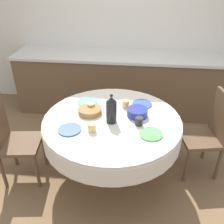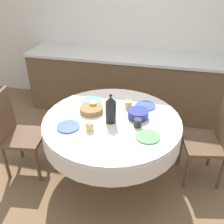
# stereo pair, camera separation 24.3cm
# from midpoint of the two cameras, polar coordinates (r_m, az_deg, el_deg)

# --- Properties ---
(ground_plane) EXTENTS (12.00, 12.00, 0.00)m
(ground_plane) POSITION_cam_midpoint_polar(r_m,az_deg,el_deg) (2.94, -2.44, -13.89)
(ground_plane) COLOR brown
(wall_back) EXTENTS (7.00, 0.05, 2.60)m
(wall_back) POSITION_cam_midpoint_polar(r_m,az_deg,el_deg) (3.94, 1.27, 19.71)
(wall_back) COLOR silver
(wall_back) RESTS_ON ground_plane
(kitchen_counter) EXTENTS (3.24, 0.64, 0.92)m
(kitchen_counter) POSITION_cam_midpoint_polar(r_m,az_deg,el_deg) (3.88, 0.65, 6.46)
(kitchen_counter) COLOR brown
(kitchen_counter) RESTS_ON ground_plane
(dining_table) EXTENTS (1.38, 1.38, 0.74)m
(dining_table) POSITION_cam_midpoint_polar(r_m,az_deg,el_deg) (2.54, -2.74, -3.98)
(dining_table) COLOR tan
(dining_table) RESTS_ON ground_plane
(chair_left) EXTENTS (0.47, 0.47, 0.97)m
(chair_left) POSITION_cam_midpoint_polar(r_m,az_deg,el_deg) (2.81, 18.99, -4.23)
(chair_left) COLOR brown
(chair_left) RESTS_ON ground_plane
(chair_right) EXTENTS (0.45, 0.45, 0.97)m
(chair_right) POSITION_cam_midpoint_polar(r_m,az_deg,el_deg) (2.82, -24.36, -5.36)
(chair_right) COLOR brown
(chair_right) RESTS_ON ground_plane
(plate_near_left) EXTENTS (0.22, 0.22, 0.01)m
(plate_near_left) POSITION_cam_midpoint_polar(r_m,az_deg,el_deg) (2.36, -12.59, -4.02)
(plate_near_left) COLOR #3856AD
(plate_near_left) RESTS_ON dining_table
(cup_near_left) EXTENTS (0.08, 0.08, 0.08)m
(cup_near_left) POSITION_cam_midpoint_polar(r_m,az_deg,el_deg) (2.30, -7.67, -3.57)
(cup_near_left) COLOR #DBB766
(cup_near_left) RESTS_ON dining_table
(plate_near_right) EXTENTS (0.22, 0.22, 0.01)m
(plate_near_right) POSITION_cam_midpoint_polar(r_m,az_deg,el_deg) (2.26, 5.82, -5.13)
(plate_near_right) COLOR #5BA85B
(plate_near_right) RESTS_ON dining_table
(cup_near_right) EXTENTS (0.08, 0.08, 0.08)m
(cup_near_right) POSITION_cam_midpoint_polar(r_m,az_deg,el_deg) (2.37, 3.26, -2.19)
(cup_near_right) COLOR #28282D
(cup_near_right) RESTS_ON dining_table
(plate_far_left) EXTENTS (0.22, 0.22, 0.01)m
(plate_far_left) POSITION_cam_midpoint_polar(r_m,az_deg,el_deg) (2.79, -8.10, 2.28)
(plate_far_left) COLOR #60BCB7
(plate_far_left) RESTS_ON dining_table
(cup_far_left) EXTENTS (0.08, 0.08, 0.08)m
(cup_far_left) POSITION_cam_midpoint_polar(r_m,az_deg,el_deg) (2.62, -7.47, 1.09)
(cup_far_left) COLOR #DBB766
(cup_far_left) RESTS_ON dining_table
(plate_far_right) EXTENTS (0.22, 0.22, 0.01)m
(plate_far_right) POSITION_cam_midpoint_polar(r_m,az_deg,el_deg) (2.72, 4.34, 1.76)
(plate_far_right) COLOR #3856AD
(plate_far_right) RESTS_ON dining_table
(cup_far_right) EXTENTS (0.08, 0.08, 0.08)m
(cup_far_right) POSITION_cam_midpoint_polar(r_m,az_deg,el_deg) (2.65, 0.51, 1.82)
(cup_far_right) COLOR #DBB766
(cup_far_right) RESTS_ON dining_table
(coffee_carafe) EXTENTS (0.10, 0.10, 0.30)m
(coffee_carafe) POSITION_cam_midpoint_polar(r_m,az_deg,el_deg) (2.36, -2.99, 0.36)
(coffee_carafe) COLOR black
(coffee_carafe) RESTS_ON dining_table
(bread_basket) EXTENTS (0.24, 0.24, 0.06)m
(bread_basket) POSITION_cam_midpoint_polar(r_m,az_deg,el_deg) (2.57, -7.79, 0.20)
(bread_basket) COLOR olive
(bread_basket) RESTS_ON dining_table
(fruit_bowl) EXTENTS (0.21, 0.21, 0.08)m
(fruit_bowl) POSITION_cam_midpoint_polar(r_m,az_deg,el_deg) (2.50, 3.07, -0.17)
(fruit_bowl) COLOR navy
(fruit_bowl) RESTS_ON dining_table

